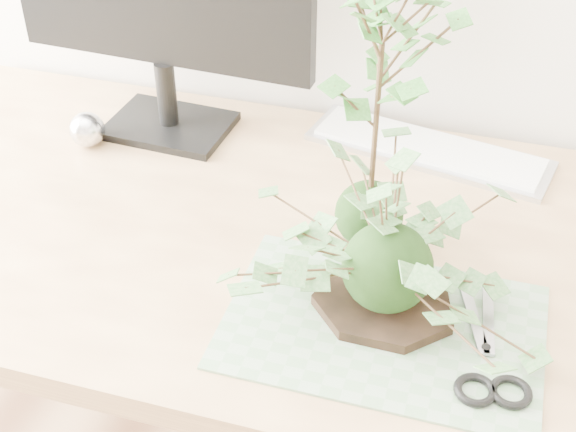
# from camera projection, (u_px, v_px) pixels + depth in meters

# --- Properties ---
(desk) EXTENTS (1.60, 0.70, 0.74)m
(desk) POSITION_uv_depth(u_px,v_px,m) (349.00, 289.00, 1.20)
(desk) COLOR tan
(desk) RESTS_ON ground_plane
(cutting_mat) EXTENTS (0.40, 0.27, 0.00)m
(cutting_mat) POSITION_uv_depth(u_px,v_px,m) (383.00, 326.00, 1.01)
(cutting_mat) COLOR gray
(cutting_mat) RESTS_ON desk
(stone_dish) EXTENTS (0.19, 0.19, 0.01)m
(stone_dish) POSITION_uv_depth(u_px,v_px,m) (384.00, 306.00, 1.03)
(stone_dish) COLOR black
(stone_dish) RESTS_ON cutting_mat
(ivy_kokedama) EXTENTS (0.39, 0.39, 0.23)m
(ivy_kokedama) POSITION_uv_depth(u_px,v_px,m) (391.00, 233.00, 0.96)
(ivy_kokedama) COLOR black
(ivy_kokedama) RESTS_ON stone_dish
(maple_kokedama) EXTENTS (0.22, 0.22, 0.40)m
(maple_kokedama) POSITION_uv_depth(u_px,v_px,m) (381.00, 62.00, 0.98)
(maple_kokedama) COLOR black
(maple_kokedama) RESTS_ON desk
(keyboard) EXTENTS (0.42, 0.20, 0.02)m
(keyboard) POSITION_uv_depth(u_px,v_px,m) (428.00, 149.00, 1.34)
(keyboard) COLOR #B6B6BD
(keyboard) RESTS_ON desk
(foil_ball) EXTENTS (0.06, 0.06, 0.06)m
(foil_ball) POSITION_uv_depth(u_px,v_px,m) (87.00, 130.00, 1.34)
(foil_ball) COLOR silver
(foil_ball) RESTS_ON desk
(scissors) EXTENTS (0.10, 0.21, 0.01)m
(scissors) POSITION_uv_depth(u_px,v_px,m) (485.00, 373.00, 0.94)
(scissors) COLOR gray
(scissors) RESTS_ON cutting_mat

